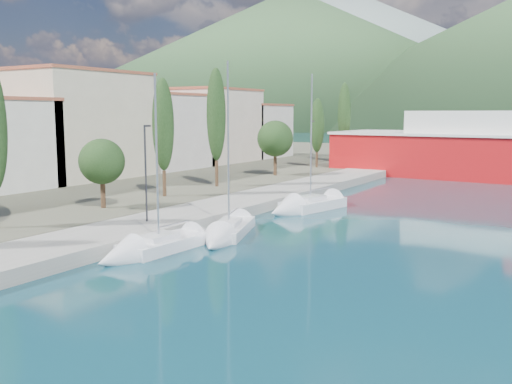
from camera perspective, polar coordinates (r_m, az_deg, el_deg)
The scene contains 8 objects.
quay at distance 45.02m, azimuth -1.88°, elevation -1.29°, with size 5.00×88.00×0.80m, color gray.
land_strip at distance 78.50m, azimuth -21.53°, elevation 2.06°, with size 70.00×148.00×0.70m, color #565644.
town_buildings at distance 67.50m, azimuth -13.35°, elevation 5.98°, with size 9.20×69.20×11.30m.
tree_row at distance 54.01m, azimuth -3.82°, elevation 6.08°, with size 3.98×62.82×11.07m.
lamp_posts at distance 36.66m, azimuth -10.47°, elevation 2.28°, with size 0.15×46.67×6.06m.
sailboat_near at distance 31.10m, azimuth -11.53°, elevation -5.85°, with size 2.53×7.44×10.55m.
sailboat_mid at distance 34.35m, azimuth -3.35°, elevation -4.40°, with size 4.77×8.25×11.54m.
sailboat_far at distance 44.14m, azimuth 4.21°, elevation -1.60°, with size 4.13×8.22×11.56m.
Camera 1 is at (15.28, -11.22, 7.60)m, focal length 40.00 mm.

